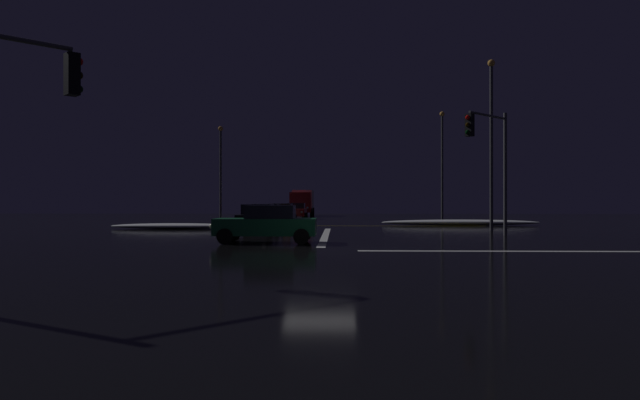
% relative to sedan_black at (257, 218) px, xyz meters
% --- Properties ---
extents(ground, '(120.00, 120.00, 0.10)m').
position_rel_sedan_black_xyz_m(ground, '(3.86, -11.68, -0.85)').
color(ground, black).
extents(stop_line_north, '(0.35, 14.98, 0.01)m').
position_rel_sedan_black_xyz_m(stop_line_north, '(3.86, -2.95, -0.80)').
color(stop_line_north, white).
rests_on(stop_line_north, ground).
extents(centre_line_ns, '(22.00, 0.15, 0.01)m').
position_rel_sedan_black_xyz_m(centre_line_ns, '(3.86, 8.65, -0.80)').
color(centre_line_ns, yellow).
rests_on(centre_line_ns, ground).
extents(crosswalk_bar_east, '(14.98, 0.40, 0.01)m').
position_rel_sedan_black_xyz_m(crosswalk_bar_east, '(12.69, -11.68, -0.80)').
color(crosswalk_bar_east, white).
rests_on(crosswalk_bar_east, ground).
extents(snow_bank_left_curb, '(8.46, 1.50, 0.35)m').
position_rel_sedan_black_xyz_m(snow_bank_left_curb, '(-5.66, 3.93, -0.63)').
color(snow_bank_left_curb, white).
rests_on(snow_bank_left_curb, ground).
extents(snow_bank_right_curb, '(11.44, 1.50, 0.42)m').
position_rel_sedan_black_xyz_m(snow_bank_right_curb, '(13.39, 9.79, -0.59)').
color(snow_bank_right_curb, white).
rests_on(snow_bank_right_curb, ground).
extents(sedan_black, '(2.02, 4.33, 1.57)m').
position_rel_sedan_black_xyz_m(sedan_black, '(0.00, 0.00, 0.00)').
color(sedan_black, black).
rests_on(sedan_black, ground).
extents(sedan_gray, '(2.02, 4.33, 1.57)m').
position_rel_sedan_black_xyz_m(sedan_gray, '(-0.20, 5.35, 0.00)').
color(sedan_gray, slate).
rests_on(sedan_gray, ground).
extents(sedan_orange, '(2.02, 4.33, 1.57)m').
position_rel_sedan_black_xyz_m(sedan_orange, '(0.21, 10.83, 0.00)').
color(sedan_orange, '#C66014').
rests_on(sedan_orange, ground).
extents(sedan_white, '(2.02, 4.33, 1.57)m').
position_rel_sedan_black_xyz_m(sedan_white, '(-0.19, 17.09, 0.00)').
color(sedan_white, silver).
rests_on(sedan_white, ground).
extents(sedan_red, '(2.02, 4.33, 1.57)m').
position_rel_sedan_black_xyz_m(sedan_red, '(0.44, 23.77, 0.00)').
color(sedan_red, maroon).
rests_on(sedan_red, ground).
extents(sedan_blue, '(2.02, 4.33, 1.57)m').
position_rel_sedan_black_xyz_m(sedan_blue, '(-0.06, 29.28, 0.00)').
color(sedan_blue, navy).
rests_on(sedan_blue, ground).
extents(box_truck, '(2.68, 8.28, 3.08)m').
position_rel_sedan_black_xyz_m(box_truck, '(0.23, 36.38, 0.91)').
color(box_truck, red).
rests_on(box_truck, ground).
extents(sedan_green_crossing, '(4.33, 2.02, 1.57)m').
position_rel_sedan_black_xyz_m(sedan_green_crossing, '(1.52, -7.93, 0.00)').
color(sedan_green_crossing, '#14512D').
rests_on(sedan_green_crossing, ground).
extents(traffic_signal_ne, '(2.65, 2.65, 6.22)m').
position_rel_sedan_black_xyz_m(traffic_signal_ne, '(11.99, -3.55, 3.45)').
color(traffic_signal_ne, '#4C4C51').
rests_on(traffic_signal_ne, ground).
extents(streetlamp_right_far, '(0.44, 0.44, 9.67)m').
position_rel_sedan_black_xyz_m(streetlamp_right_far, '(13.69, 18.65, 4.73)').
color(streetlamp_right_far, '#424247').
rests_on(streetlamp_right_far, ground).
extents(streetlamp_right_near, '(0.44, 0.44, 10.24)m').
position_rel_sedan_black_xyz_m(streetlamp_right_near, '(13.69, 2.65, 5.03)').
color(streetlamp_right_near, '#424247').
rests_on(streetlamp_right_near, ground).
extents(streetlamp_left_far, '(0.44, 0.44, 8.45)m').
position_rel_sedan_black_xyz_m(streetlamp_left_far, '(-5.96, 18.65, 4.10)').
color(streetlamp_left_far, '#424247').
rests_on(streetlamp_left_far, ground).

